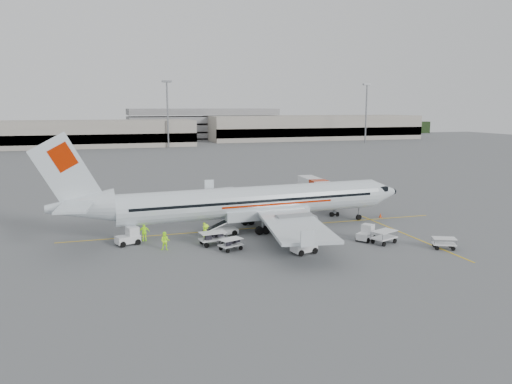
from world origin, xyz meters
TOP-DOWN VIEW (x-y plane):
  - ground at (0.00, 0.00)m, footprint 360.00×360.00m
  - stripe_lead at (0.00, 0.00)m, footprint 44.00×0.20m
  - stripe_cross at (14.00, -8.00)m, footprint 0.20×20.00m
  - terminal_west at (-40.00, 130.00)m, footprint 110.00×22.00m
  - terminal_east at (70.00, 145.00)m, footprint 90.00×26.00m
  - parking_garage at (25.00, 160.00)m, footprint 62.00×24.00m
  - treeline at (0.00, 175.00)m, footprint 300.00×3.00m
  - mast_center at (5.00, 118.00)m, footprint 3.20×1.20m
  - mast_east at (80.00, 118.00)m, footprint 3.20×1.20m
  - aircraft at (-0.94, -0.61)m, footprint 41.66×33.54m
  - jet_bridge at (10.83, 8.24)m, footprint 3.42×14.85m
  - belt_loader at (-5.10, -2.00)m, footprint 4.65×2.11m
  - tug_fore at (8.53, -8.51)m, footprint 2.42×2.21m
  - tug_mid at (0.73, -10.79)m, footprint 2.56×1.83m
  - tug_aft at (-14.91, -2.82)m, footprint 2.59×2.01m
  - cart_loaded_a at (-6.83, -5.49)m, footprint 2.75×1.84m
  - cart_loaded_b at (-5.58, -7.76)m, footprint 2.52×2.01m
  - cart_empty_a at (9.76, -10.04)m, footprint 2.96×2.38m
  - cart_empty_b at (14.23, -13.48)m, footprint 2.48×2.04m
  - cone_nose at (15.84, 0.71)m, footprint 0.34×0.34m
  - cone_port at (-1.73, 9.07)m, footprint 0.37×0.37m
  - cone_stbd at (1.92, -9.80)m, footprint 0.35×0.35m
  - crew_a at (-6.98, -2.27)m, footprint 0.69×0.66m
  - crew_b at (-11.58, -5.87)m, footprint 1.06×0.94m
  - crew_c at (-7.25, -4.17)m, footprint 0.95×1.34m
  - crew_d at (-13.19, -1.91)m, footprint 1.12×0.52m

SIDE VIEW (x-z plane):
  - ground at x=0.00m, z-range 0.00..0.00m
  - stripe_lead at x=0.00m, z-range 0.00..0.01m
  - stripe_cross at x=14.00m, z-range 0.00..0.01m
  - cone_nose at x=15.84m, z-range 0.00..0.56m
  - cone_stbd at x=1.92m, z-range 0.00..0.57m
  - cone_port at x=-1.73m, z-range 0.00..0.60m
  - cart_empty_b at x=14.23m, z-range 0.00..1.12m
  - cart_loaded_b at x=-5.58m, z-range 0.00..1.15m
  - cart_empty_a at x=9.76m, z-range 0.00..1.34m
  - cart_loaded_a at x=-6.83m, z-range 0.00..1.34m
  - crew_a at x=-6.98m, z-range 0.00..1.59m
  - tug_fore at x=8.53m, z-range 0.00..1.63m
  - tug_aft at x=-14.91m, z-range 0.00..1.76m
  - tug_mid at x=0.73m, z-range 0.00..1.79m
  - crew_b at x=-11.58m, z-range 0.00..1.80m
  - crew_d at x=-13.19m, z-range 0.00..1.87m
  - crew_c at x=-7.25m, z-range 0.00..1.88m
  - belt_loader at x=-5.10m, z-range 0.00..2.44m
  - jet_bridge at x=10.83m, z-range 0.00..3.87m
  - treeline at x=0.00m, z-range 0.00..6.00m
  - terminal_west at x=-40.00m, z-range 0.00..9.00m
  - terminal_east at x=70.00m, z-range 0.00..10.00m
  - aircraft at x=-0.94m, z-range 0.00..11.00m
  - parking_garage at x=25.00m, z-range 0.00..14.00m
  - mast_center at x=5.00m, z-range 0.00..22.00m
  - mast_east at x=80.00m, z-range 0.00..22.00m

